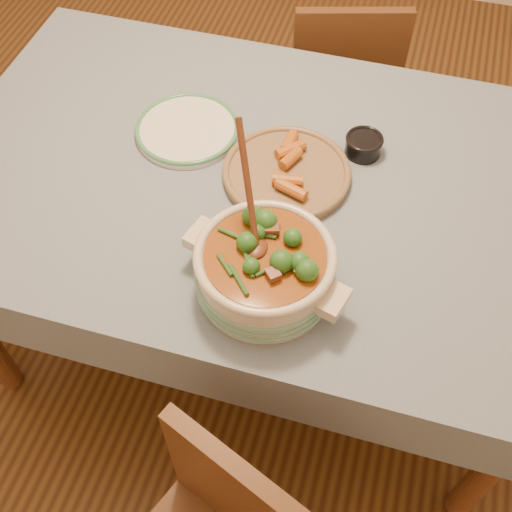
% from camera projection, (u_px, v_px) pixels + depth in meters
% --- Properties ---
extents(floor, '(4.50, 4.50, 0.00)m').
position_uv_depth(floor, '(259.00, 324.00, 2.25)').
color(floor, '#402412').
rests_on(floor, ground).
extents(dining_table, '(1.68, 1.08, 0.76)m').
position_uv_depth(dining_table, '(260.00, 199.00, 1.72)').
color(dining_table, brown).
rests_on(dining_table, floor).
extents(stew_casserole, '(0.39, 0.37, 0.36)m').
position_uv_depth(stew_casserole, '(265.00, 266.00, 1.38)').
color(stew_casserole, beige).
rests_on(stew_casserole, dining_table).
extents(white_plate, '(0.30, 0.30, 0.02)m').
position_uv_depth(white_plate, '(187.00, 129.00, 1.73)').
color(white_plate, white).
rests_on(white_plate, dining_table).
extents(condiment_bowl, '(0.13, 0.13, 0.05)m').
position_uv_depth(condiment_bowl, '(364.00, 144.00, 1.67)').
color(condiment_bowl, black).
rests_on(condiment_bowl, dining_table).
extents(fried_plate, '(0.35, 0.35, 0.06)m').
position_uv_depth(fried_plate, '(287.00, 171.00, 1.62)').
color(fried_plate, olive).
rests_on(fried_plate, dining_table).
extents(chair_far, '(0.47, 0.47, 0.81)m').
position_uv_depth(chair_far, '(341.00, 81.00, 2.33)').
color(chair_far, '#523019').
rests_on(chair_far, floor).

